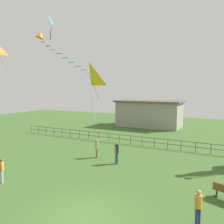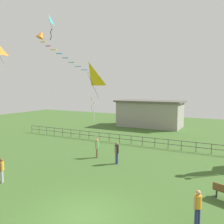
% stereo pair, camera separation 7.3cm
% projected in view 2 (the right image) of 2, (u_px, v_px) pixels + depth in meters
% --- Properties ---
extents(ground_plane, '(80.00, 80.00, 0.00)m').
position_uv_depth(ground_plane, '(83.00, 217.00, 10.91)').
color(ground_plane, '#3D6028').
extents(person_0, '(0.30, 0.51, 1.88)m').
position_uv_depth(person_0, '(97.00, 147.00, 20.10)').
color(person_0, brown).
rests_on(person_0, ground_plane).
extents(person_1, '(0.30, 0.43, 1.61)m').
position_uv_depth(person_1, '(198.00, 206.00, 10.11)').
color(person_1, navy).
rests_on(person_1, ground_plane).
extents(person_2, '(0.32, 0.52, 1.72)m').
position_uv_depth(person_2, '(117.00, 151.00, 18.45)').
color(person_2, navy).
rests_on(person_2, ground_plane).
extents(person_3, '(0.33, 0.39, 1.57)m').
position_uv_depth(person_3, '(2.00, 169.00, 14.78)').
color(person_3, '#99999E').
rests_on(person_3, ground_plane).
extents(kite_2, '(1.09, 1.11, 3.03)m').
position_uv_depth(kite_2, '(89.00, 77.00, 12.19)').
color(kite_2, yellow).
extents(kite_4, '(0.82, 1.11, 2.45)m').
position_uv_depth(kite_4, '(49.00, 20.00, 23.18)').
color(kite_4, '#19B2B2').
extents(streamer_kite, '(4.53, 2.02, 3.46)m').
position_uv_depth(streamer_kite, '(44.00, 38.00, 18.80)').
color(streamer_kite, orange).
extents(waterfront_railing, '(36.02, 0.06, 0.95)m').
position_uv_depth(waterfront_railing, '(161.00, 142.00, 23.33)').
color(waterfront_railing, '#4C4742').
rests_on(waterfront_railing, ground_plane).
extents(pavilion_building, '(9.99, 5.10, 4.01)m').
position_uv_depth(pavilion_building, '(150.00, 113.00, 36.20)').
color(pavilion_building, gray).
rests_on(pavilion_building, ground_plane).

